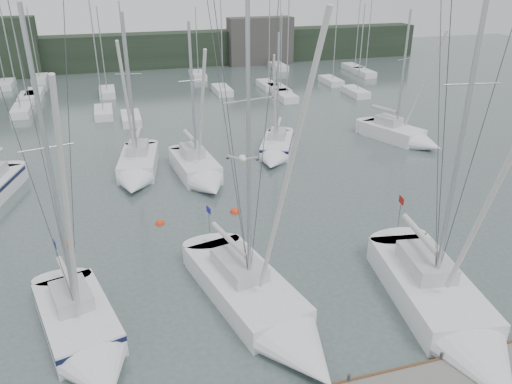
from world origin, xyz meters
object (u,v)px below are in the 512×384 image
(sailboat_near_left, at_px, (86,338))
(sailboat_mid_d, at_px, (275,150))
(sailboat_near_center, at_px, (269,315))
(sailboat_mid_e, at_px, (406,137))
(sailboat_mid_c, at_px, (200,173))
(buoy_b, at_px, (235,212))
(buoy_c, at_px, (69,244))
(sailboat_near_right, at_px, (452,319))
(sailboat_mid_b, at_px, (137,170))
(buoy_a, at_px, (160,224))

(sailboat_near_left, xyz_separation_m, sailboat_mid_d, (14.66, 19.23, -0.04))
(sailboat_near_center, xyz_separation_m, sailboat_mid_d, (6.94, 19.88, -0.01))
(sailboat_mid_e, bearing_deg, sailboat_mid_c, 167.80)
(sailboat_mid_e, bearing_deg, buoy_b, -175.47)
(sailboat_mid_d, xyz_separation_m, sailboat_mid_e, (12.10, -0.09, 0.06))
(sailboat_near_center, distance_m, buoy_c, 13.22)
(sailboat_near_left, relative_size, sailboat_near_center, 0.87)
(sailboat_near_right, height_order, sailboat_mid_b, sailboat_near_right)
(sailboat_near_left, xyz_separation_m, buoy_a, (4.16, 10.19, -0.57))
(sailboat_near_left, relative_size, buoy_b, 23.80)
(sailboat_near_right, distance_m, sailboat_mid_d, 22.51)
(sailboat_near_left, height_order, buoy_c, sailboat_near_left)
(sailboat_near_left, relative_size, sailboat_mid_d, 1.37)
(sailboat_near_center, xyz_separation_m, sailboat_mid_e, (19.04, 19.79, 0.05))
(sailboat_near_right, bearing_deg, buoy_a, 138.13)
(sailboat_near_center, distance_m, sailboat_near_right, 7.87)
(sailboat_near_right, relative_size, sailboat_mid_b, 1.41)
(sailboat_near_right, xyz_separation_m, buoy_b, (-6.19, 13.65, -0.63))
(sailboat_near_center, xyz_separation_m, sailboat_mid_c, (0.08, 16.63, 0.08))
(sailboat_mid_e, bearing_deg, sailboat_near_left, -166.11)
(sailboat_mid_b, xyz_separation_m, buoy_a, (0.78, -7.71, -0.60))
(sailboat_mid_e, height_order, buoy_a, sailboat_mid_e)
(sailboat_mid_d, bearing_deg, sailboat_near_right, -64.14)
(sailboat_mid_c, distance_m, sailboat_mid_d, 7.60)
(sailboat_mid_d, bearing_deg, sailboat_near_center, -84.61)
(sailboat_near_left, distance_m, sailboat_mid_d, 24.18)
(sailboat_near_center, bearing_deg, sailboat_mid_c, 77.19)
(sailboat_mid_c, relative_size, sailboat_mid_d, 1.13)
(buoy_b, xyz_separation_m, buoy_c, (-10.08, -1.21, 0.00))
(sailboat_mid_d, xyz_separation_m, buoy_c, (-15.78, -10.07, -0.53))
(sailboat_mid_c, relative_size, buoy_b, 19.63)
(sailboat_mid_b, bearing_deg, sailboat_near_center, -67.04)
(sailboat_mid_b, distance_m, buoy_b, 9.38)
(sailboat_near_center, height_order, sailboat_mid_c, sailboat_near_center)
(sailboat_near_center, xyz_separation_m, buoy_b, (1.23, 11.03, -0.55))
(sailboat_near_center, distance_m, sailboat_mid_e, 27.47)
(sailboat_mid_c, distance_m, buoy_a, 6.87)
(sailboat_near_right, bearing_deg, buoy_c, 151.51)
(sailboat_near_center, height_order, sailboat_mid_e, sailboat_near_center)
(sailboat_near_left, relative_size, sailboat_mid_b, 1.16)
(sailboat_near_right, xyz_separation_m, sailboat_mid_c, (-7.34, 19.25, -0.00))
(sailboat_mid_c, bearing_deg, sailboat_mid_d, 19.38)
(buoy_b, distance_m, buoy_c, 10.15)
(sailboat_mid_b, bearing_deg, sailboat_near_left, -90.90)
(sailboat_mid_c, height_order, buoy_c, sailboat_mid_c)
(sailboat_near_left, distance_m, sailboat_mid_c, 17.77)
(sailboat_mid_b, xyz_separation_m, sailboat_mid_c, (4.42, -1.92, 0.03))
(sailboat_near_left, relative_size, sailboat_near_right, 0.82)
(buoy_a, height_order, buoy_b, buoy_b)
(sailboat_near_left, xyz_separation_m, sailboat_mid_b, (3.37, 17.90, 0.03))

